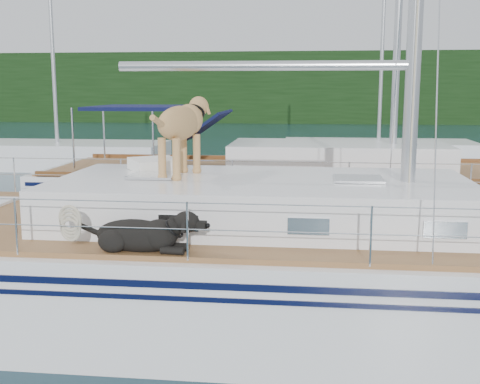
# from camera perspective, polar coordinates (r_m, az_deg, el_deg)

# --- Properties ---
(ground) EXTENTS (120.00, 120.00, 0.00)m
(ground) POSITION_cam_1_polar(r_m,az_deg,el_deg) (8.16, -3.72, -11.31)
(ground) COLOR black
(ground) RESTS_ON ground
(tree_line) EXTENTS (90.00, 3.00, 6.00)m
(tree_line) POSITION_cam_1_polar(r_m,az_deg,el_deg) (52.51, 5.24, 9.82)
(tree_line) COLOR black
(tree_line) RESTS_ON ground
(shore_bank) EXTENTS (92.00, 1.00, 1.20)m
(shore_bank) POSITION_cam_1_polar(r_m,az_deg,el_deg) (53.76, 5.24, 7.26)
(shore_bank) COLOR #595147
(shore_bank) RESTS_ON ground
(main_sailboat) EXTENTS (12.00, 3.80, 14.01)m
(main_sailboat) POSITION_cam_1_polar(r_m,az_deg,el_deg) (7.93, -3.17, -6.74)
(main_sailboat) COLOR white
(main_sailboat) RESTS_ON ground
(neighbor_sailboat) EXTENTS (11.00, 3.50, 13.30)m
(neighbor_sailboat) POSITION_cam_1_polar(r_m,az_deg,el_deg) (13.86, 4.69, 0.16)
(neighbor_sailboat) COLOR white
(neighbor_sailboat) RESTS_ON ground
(bg_boat_west) EXTENTS (8.00, 3.00, 11.65)m
(bg_boat_west) POSITION_cam_1_polar(r_m,az_deg,el_deg) (23.59, -16.87, 3.31)
(bg_boat_west) COLOR white
(bg_boat_west) RESTS_ON ground
(bg_boat_center) EXTENTS (7.20, 3.00, 11.65)m
(bg_boat_center) POSITION_cam_1_polar(r_m,az_deg,el_deg) (23.76, 12.96, 3.54)
(bg_boat_center) COLOR white
(bg_boat_center) RESTS_ON ground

